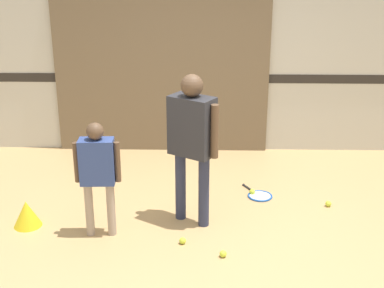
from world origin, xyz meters
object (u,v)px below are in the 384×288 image
at_px(tennis_ball_near_instructor, 183,241).
at_px(tennis_ball_stray_right, 328,204).
at_px(tennis_ball_by_spare_racket, 252,192).
at_px(tennis_ball_stray_left, 223,254).
at_px(person_student_left, 97,167).
at_px(racket_spare_on_floor, 259,195).
at_px(person_instructor, 192,134).
at_px(training_cone, 27,214).

distance_m(tennis_ball_near_instructor, tennis_ball_stray_right, 1.79).
relative_size(tennis_ball_by_spare_racket, tennis_ball_stray_left, 1.00).
bearing_deg(tennis_ball_by_spare_racket, tennis_ball_near_instructor, -124.38).
distance_m(tennis_ball_near_instructor, tennis_ball_by_spare_racket, 1.35).
bearing_deg(tennis_ball_by_spare_racket, person_student_left, -148.95).
bearing_deg(tennis_ball_by_spare_racket, racket_spare_on_floor, -30.00).
distance_m(racket_spare_on_floor, tennis_ball_stray_left, 1.38).
height_order(person_instructor, tennis_ball_near_instructor, person_instructor).
distance_m(person_student_left, tennis_ball_near_instructor, 1.08).
bearing_deg(tennis_ball_stray_right, tennis_ball_near_instructor, -152.34).
xyz_separation_m(person_student_left, tennis_ball_stray_left, (1.20, -0.39, -0.69)).
xyz_separation_m(person_student_left, racket_spare_on_floor, (1.66, 0.91, -0.72)).
bearing_deg(racket_spare_on_floor, person_student_left, 88.86).
distance_m(racket_spare_on_floor, tennis_ball_by_spare_racket, 0.09).
xyz_separation_m(tennis_ball_by_spare_racket, training_cone, (-2.37, -0.80, 0.11)).
distance_m(tennis_ball_by_spare_racket, training_cone, 2.51).
xyz_separation_m(person_instructor, person_student_left, (-0.90, -0.29, -0.25)).
relative_size(racket_spare_on_floor, tennis_ball_stray_left, 7.67).
bearing_deg(tennis_ball_stray_right, tennis_ball_by_spare_racket, 160.69).
xyz_separation_m(tennis_ball_stray_left, tennis_ball_stray_right, (1.20, 1.06, 0.00)).
bearing_deg(tennis_ball_stray_left, racket_spare_on_floor, 70.64).
height_order(person_student_left, training_cone, person_student_left).
xyz_separation_m(racket_spare_on_floor, tennis_ball_stray_left, (-0.46, -1.30, 0.02)).
relative_size(racket_spare_on_floor, tennis_ball_near_instructor, 7.67).
bearing_deg(tennis_ball_near_instructor, tennis_ball_stray_right, 27.66).
distance_m(person_instructor, tennis_ball_near_instructor, 1.05).
height_order(person_instructor, tennis_ball_stray_right, person_instructor).
bearing_deg(tennis_ball_near_instructor, tennis_ball_stray_left, -30.35).
bearing_deg(training_cone, person_student_left, -11.03).
relative_size(person_student_left, training_cone, 4.09).
height_order(racket_spare_on_floor, tennis_ball_stray_right, tennis_ball_stray_right).
bearing_deg(training_cone, tennis_ball_near_instructor, -11.22).
bearing_deg(tennis_ball_near_instructor, training_cone, 168.78).
distance_m(person_instructor, tennis_ball_stray_right, 1.81).
relative_size(tennis_ball_stray_left, training_cone, 0.23).
relative_size(racket_spare_on_floor, training_cone, 1.76).
relative_size(tennis_ball_by_spare_racket, tennis_ball_stray_right, 1.00).
height_order(tennis_ball_stray_left, tennis_ball_stray_right, same).
relative_size(person_student_left, racket_spare_on_floor, 2.32).
relative_size(racket_spare_on_floor, tennis_ball_stray_right, 7.67).
bearing_deg(person_student_left, training_cone, 166.38).
height_order(person_instructor, tennis_ball_by_spare_racket, person_instructor).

